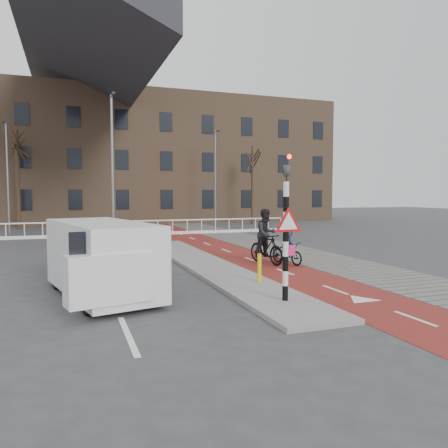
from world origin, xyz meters
name	(u,v)px	position (x,y,z in m)	size (l,w,h in m)	color
ground	(271,287)	(0.00, 0.00, 0.00)	(120.00, 120.00, 0.00)	#38383A
bike_lane	(213,246)	(1.50, 10.00, 0.01)	(2.50, 60.00, 0.01)	maroon
sidewalk	(262,244)	(4.30, 10.00, 0.01)	(3.00, 60.00, 0.01)	slate
curb_island	(207,265)	(-0.70, 4.00, 0.06)	(1.80, 16.00, 0.12)	gray
traffic_signal	(286,224)	(-0.60, -2.02, 1.99)	(0.80, 0.80, 3.68)	black
bollard	(259,268)	(-0.27, 0.26, 0.53)	(0.12, 0.12, 0.83)	#D3C90B
cyclist_near	(287,249)	(2.36, 3.50, 0.59)	(0.97, 1.72, 1.73)	black
cyclist_far	(266,241)	(1.61, 3.78, 0.89)	(1.05, 2.07, 2.12)	black
van	(102,257)	(-4.73, 0.45, 1.04)	(2.83, 4.88, 1.97)	silver
railing	(78,233)	(-5.00, 17.00, 0.31)	(28.00, 0.10, 0.99)	silver
townhouse_row	(95,140)	(-3.00, 32.00, 7.81)	(46.00, 10.00, 15.90)	#7F6047
tree_mid	(18,180)	(-9.06, 25.13, 3.75)	(0.30, 0.30, 7.49)	black
tree_right	(252,185)	(9.83, 24.08, 3.43)	(0.22, 0.22, 6.87)	black
streetlight_near	(113,172)	(-3.37, 11.30, 3.80)	(0.12, 0.12, 7.61)	slate
streetlight_left	(8,178)	(-9.31, 21.41, 3.75)	(0.12, 0.12, 7.51)	slate
streetlight_right	(215,178)	(6.21, 23.61, 3.98)	(0.12, 0.12, 7.97)	slate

